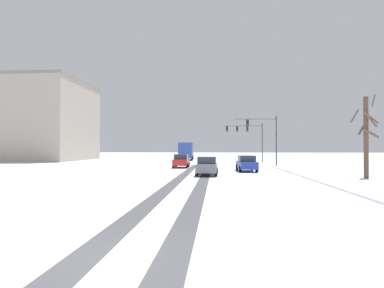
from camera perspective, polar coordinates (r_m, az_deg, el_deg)
ground_plane at (r=7.41m, az=-16.30°, el=-19.67°), size 300.00×300.00×0.00m
wheel_track_left_lane at (r=24.41m, az=-2.29°, el=-6.37°), size 0.85×38.66×0.01m
wheel_track_right_lane at (r=24.26m, az=2.29°, el=-6.41°), size 0.79×38.66×0.01m
sidewalk_kerb_right at (r=24.23m, az=26.54°, el=-6.21°), size 4.00×38.66×0.12m
traffic_signal_near_right at (r=40.16m, az=13.45°, el=2.12°), size 5.29×0.48×6.50m
traffic_signal_far_right at (r=51.93m, az=10.24°, el=1.93°), size 6.24×0.48×6.50m
car_red_lead at (r=37.43m, az=-2.01°, el=-3.15°), size 1.86×4.12×1.62m
car_blue_second at (r=31.82m, az=10.11°, el=-3.57°), size 2.02×4.19×1.62m
car_grey_third at (r=27.03m, az=2.83°, el=-4.09°), size 1.90×4.13×1.62m
bus_oncoming at (r=60.82m, az=-1.05°, el=-1.11°), size 3.06×11.11×3.38m
bare_tree_sidewalk_mid at (r=27.43m, az=29.61°, el=1.53°), size 2.01×2.02×6.47m
office_building_far_left_block at (r=69.68m, az=-30.45°, el=3.69°), size 28.93×17.56×15.27m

